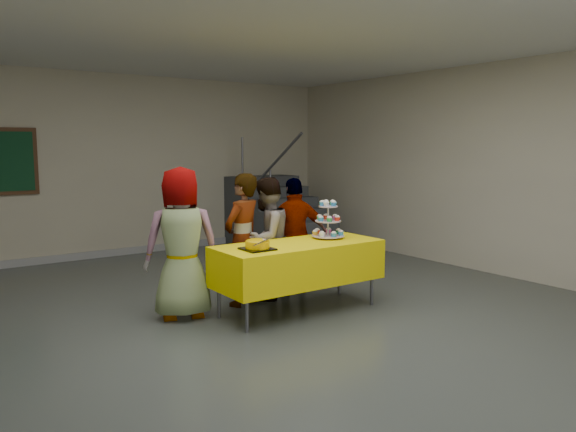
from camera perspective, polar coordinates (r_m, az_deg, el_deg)
name	(u,v)px	position (r m, az deg, el deg)	size (l,w,h in m)	color
room_shell	(287,113)	(5.20, -0.06, 10.42)	(10.00, 10.04, 3.02)	#4C514C
bake_table	(298,262)	(6.21, 1.07, -4.72)	(1.88, 0.78, 0.77)	#595960
cupcake_stand	(328,223)	(6.49, 4.09, -0.67)	(0.38, 0.38, 0.44)	silver
bear_cake	(257,244)	(5.78, -3.12, -2.87)	(0.32, 0.36, 0.12)	black
schoolchild_a	(182,243)	(6.05, -10.75, -2.71)	(0.79, 0.52, 1.62)	slate
schoolchild_b	(243,240)	(6.47, -4.63, -2.41)	(0.56, 0.36, 1.52)	slate
schoolchild_c	(266,239)	(6.69, -2.23, -2.33)	(0.71, 0.55, 1.46)	slate
schoolchild_d	(295,236)	(6.99, 0.74, -2.00)	(0.84, 0.35, 1.44)	slate
staircase	(279,220)	(10.19, -0.92, -0.41)	(1.30, 2.40, 2.04)	#424447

